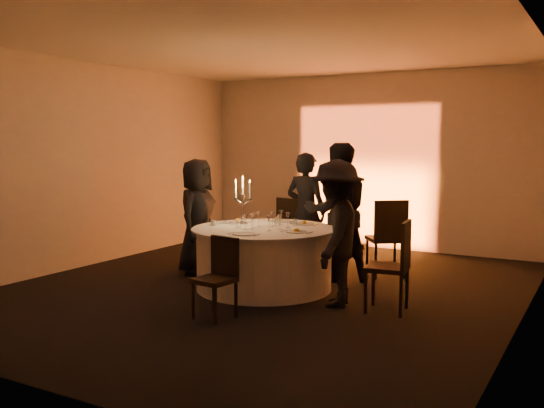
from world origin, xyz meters
The scene contains 37 objects.
floor centered at (0.00, 0.00, 0.00)m, with size 7.00×7.00×0.00m, color black.
ceiling centered at (0.00, 0.00, 3.00)m, with size 7.00×7.00×0.00m, color silver.
wall_back centered at (0.00, 3.50, 1.50)m, with size 7.00×7.00×0.00m, color beige.
wall_front centered at (0.00, -3.50, 1.50)m, with size 7.00×7.00×0.00m, color beige.
wall_left centered at (-3.00, 0.00, 1.50)m, with size 7.00×7.00×0.00m, color beige.
wall_right centered at (3.00, 0.00, 1.50)m, with size 7.00×7.00×0.00m, color beige.
uplighter_fixture centered at (0.00, 3.20, 0.05)m, with size 0.25×0.12×0.10m, color black.
banquet_table centered at (0.00, 0.00, 0.38)m, with size 1.80×1.80×0.77m.
chair_left centered at (-1.54, 0.74, 0.54)m, with size 0.56×0.56×0.96m.
chair_back_left centered at (-0.33, 1.44, 0.57)m, with size 0.52×0.52×1.01m.
chair_back_right centered at (1.14, 1.37, 0.60)m, with size 0.65×0.65×1.06m.
chair_right centered at (1.75, -0.21, 0.56)m, with size 0.49×0.49×1.00m.
chair_front centered at (0.20, -1.29, 0.47)m, with size 0.42×0.42×0.84m.
guest_left centered at (-1.24, 0.28, 0.80)m, with size 0.78×0.51×1.60m, color black.
guest_back_left centered at (-0.05, 1.27, 0.84)m, with size 0.61×0.40×1.68m, color black.
guest_back_right centered at (0.61, 0.88, 0.91)m, with size 0.89×0.69×1.82m, color black.
guest_right centered at (1.09, -0.26, 0.82)m, with size 1.06×0.61×1.64m, color black.
plate_left centered at (-0.57, 0.29, 0.79)m, with size 0.36×0.25×0.08m.
plate_back_left centered at (-0.10, 0.63, 0.78)m, with size 0.36×0.29×0.01m.
plate_back_right centered at (0.30, 0.51, 0.79)m, with size 0.35×0.25×0.08m.
plate_right centered at (0.53, -0.14, 0.79)m, with size 0.36×0.24×0.08m.
plate_front centered at (0.07, -0.58, 0.78)m, with size 0.35×0.27×0.01m.
coffee_cup centered at (-0.67, -0.14, 0.80)m, with size 0.11×0.11×0.07m.
candelabra centered at (-0.39, 0.12, 0.99)m, with size 0.27×0.13×0.64m.
wine_glass_a centered at (0.25, 0.16, 0.91)m, with size 0.07×0.07×0.19m.
wine_glass_b centered at (-0.11, -0.08, 0.91)m, with size 0.07×0.07×0.19m.
wine_glass_c centered at (-0.12, 0.08, 0.91)m, with size 0.07×0.07×0.19m.
wine_glass_d centered at (0.04, 0.14, 0.91)m, with size 0.07×0.07×0.19m.
wine_glass_e centered at (0.26, -0.05, 0.91)m, with size 0.07×0.07×0.19m.
wine_glass_f centered at (-0.06, -0.19, 0.91)m, with size 0.07×0.07×0.19m.
wine_glass_g centered at (0.05, 0.33, 0.91)m, with size 0.07×0.07×0.19m.
wine_glass_h centered at (0.18, -0.19, 0.91)m, with size 0.07×0.07×0.19m.
wine_glass_i centered at (-0.12, -0.25, 0.91)m, with size 0.07×0.07×0.19m.
tumbler_a centered at (-0.03, 0.40, 0.82)m, with size 0.07×0.07×0.09m, color silver.
tumbler_b centered at (-0.30, -0.12, 0.82)m, with size 0.07×0.07×0.09m, color silver.
tumbler_c centered at (0.06, 0.23, 0.82)m, with size 0.07×0.07×0.09m, color silver.
tumbler_d centered at (0.25, 0.35, 0.82)m, with size 0.07×0.07×0.09m, color silver.
Camera 1 is at (3.76, -6.44, 1.85)m, focal length 40.00 mm.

